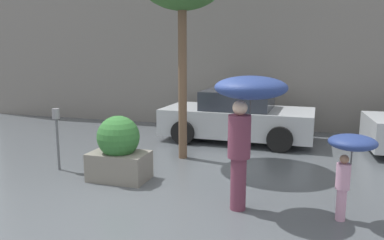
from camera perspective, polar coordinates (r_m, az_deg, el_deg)
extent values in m
plane|color=#51565B|center=(6.13, -8.51, -12.05)|extent=(40.00, 40.00, 0.00)
cube|color=gray|center=(11.89, 5.15, 13.47)|extent=(18.00, 0.30, 6.00)
cube|color=gray|center=(7.07, -11.01, -6.89)|extent=(1.07, 0.67, 0.52)
sphere|color=#337033|center=(6.93, -11.16, -2.55)|extent=(0.78, 0.78, 0.78)
cylinder|color=brown|center=(5.67, 7.06, -9.59)|extent=(0.23, 0.23, 0.80)
cylinder|color=brown|center=(5.47, 7.22, -2.52)|extent=(0.33, 0.33, 0.63)
sphere|color=beige|center=(5.39, 7.32, 1.88)|extent=(0.22, 0.22, 0.22)
cylinder|color=#4C4C51|center=(5.43, 8.87, 1.34)|extent=(0.02, 0.02, 0.68)
ellipsoid|color=navy|center=(5.39, 8.97, 4.92)|extent=(1.04, 1.04, 0.33)
cylinder|color=#D199B7|center=(5.72, 21.76, -11.88)|extent=(0.13, 0.13, 0.46)
cylinder|color=#D199B7|center=(5.59, 22.04, -7.96)|extent=(0.19, 0.19, 0.36)
sphere|color=#997056|center=(5.52, 22.20, -5.55)|extent=(0.12, 0.12, 0.12)
cylinder|color=#4C4C51|center=(5.52, 23.10, -5.51)|extent=(0.02, 0.02, 0.47)
ellipsoid|color=navy|center=(5.47, 23.27, -3.15)|extent=(0.63, 0.63, 0.20)
cube|color=#B7BCC1|center=(10.09, 6.93, -0.17)|extent=(3.96, 1.93, 0.68)
cube|color=#2D333D|center=(10.00, 7.00, 3.13)|extent=(1.80, 1.60, 0.49)
cylinder|color=black|center=(9.59, -1.35, -1.88)|extent=(0.62, 0.24, 0.61)
cylinder|color=black|center=(11.29, 1.83, -0.04)|extent=(0.62, 0.24, 0.61)
cylinder|color=black|center=(9.07, 13.25, -2.85)|extent=(0.62, 0.24, 0.61)
cylinder|color=black|center=(10.85, 14.20, -0.77)|extent=(0.62, 0.24, 0.61)
cylinder|color=brown|center=(8.11, -1.46, 6.19)|extent=(0.19, 0.19, 3.49)
cylinder|color=#595B60|center=(7.89, -19.76, -3.54)|extent=(0.05, 0.05, 1.04)
cylinder|color=gray|center=(7.77, -20.03, 0.92)|extent=(0.14, 0.14, 0.20)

